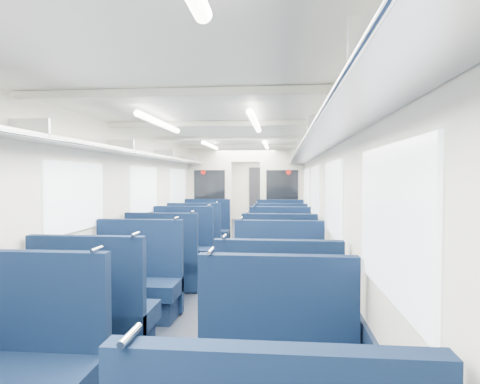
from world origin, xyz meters
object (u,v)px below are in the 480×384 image
seat_18 (206,233)px  bulkhead (246,194)px  seat_12 (165,265)px  seat_15 (280,253)px  seat_9 (278,328)px  seat_16 (196,242)px  seat_14 (182,252)px  seat_11 (279,289)px  seat_17 (280,243)px  end_door (259,193)px  seat_6 (24,372)px  seat_10 (136,286)px  seat_7 (277,382)px  seat_8 (94,318)px  seat_13 (279,267)px  seat_19 (280,235)px

seat_18 → bulkhead: bearing=41.8°
seat_12 → seat_15: bearing=33.9°
seat_9 → seat_12: (-1.66, 2.40, 0.00)m
seat_9 → seat_12: size_ratio=1.00×
seat_16 → seat_15: bearing=-33.9°
bulkhead → seat_14: size_ratio=2.41×
seat_11 → seat_17: bearing=90.0°
end_door → seat_6: (-0.83, -13.68, -0.64)m
seat_14 → seat_17: (1.66, 1.14, 0.00)m
seat_14 → seat_10: bearing=-90.0°
seat_6 → seat_15: same height
seat_7 → seat_18: bearing=103.7°
bulkhead → seat_12: size_ratio=2.41×
seat_15 → seat_16: size_ratio=1.00×
end_door → seat_8: (-0.83, -12.64, -0.64)m
seat_8 → seat_17: bearing=69.8°
seat_7 → seat_15: size_ratio=1.00×
end_door → seat_10: bearing=-94.1°
seat_9 → seat_11: (0.00, 1.24, 0.00)m
seat_15 → seat_6: bearing=-110.3°
seat_7 → seat_13: 3.37m
seat_7 → seat_17: 5.55m
end_door → seat_18: 6.96m
seat_8 → seat_12: bearing=90.0°
seat_10 → seat_19: bearing=69.9°
seat_6 → seat_8: bearing=90.0°
seat_19 → seat_9: bearing=-90.0°
bulkhead → seat_13: bulkhead is taller
bulkhead → seat_14: bulkhead is taller
seat_15 → seat_18: size_ratio=1.00×
seat_15 → seat_16: same height
seat_10 → seat_14: size_ratio=1.00×
seat_12 → seat_18: size_ratio=1.00×
seat_6 → seat_12: bearing=90.0°
seat_18 → seat_19: same height
seat_6 → seat_13: 3.77m
seat_12 → seat_9: bearing=-55.3°
bulkhead → seat_15: (0.83, -3.07, -0.88)m
seat_10 → seat_17: same height
seat_13 → seat_14: 1.96m
bulkhead → seat_18: 1.42m
end_door → seat_6: 13.72m
seat_7 → seat_18: 6.99m
seat_14 → seat_18: (0.00, 2.37, 0.00)m
seat_10 → end_door: bearing=85.9°
seat_10 → seat_9: bearing=-35.9°
seat_6 → seat_8: size_ratio=1.00×
seat_11 → seat_7: bearing=-90.0°
seat_14 → seat_15: same height
seat_8 → seat_14: same height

